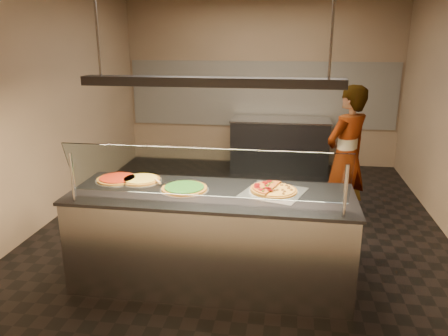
# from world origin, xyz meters

# --- Properties ---
(ground) EXTENTS (5.00, 6.00, 0.02)m
(ground) POSITION_xyz_m (0.00, 0.00, -0.01)
(ground) COLOR black
(ground) RESTS_ON ground
(wall_back) EXTENTS (5.00, 0.02, 3.00)m
(wall_back) POSITION_xyz_m (0.00, 3.01, 1.50)
(wall_back) COLOR #9F8366
(wall_back) RESTS_ON ground
(wall_front) EXTENTS (5.00, 0.02, 3.00)m
(wall_front) POSITION_xyz_m (0.00, -3.01, 1.50)
(wall_front) COLOR #9F8366
(wall_front) RESTS_ON ground
(wall_left) EXTENTS (0.02, 6.00, 3.00)m
(wall_left) POSITION_xyz_m (-2.51, 0.00, 1.50)
(wall_left) COLOR #9F8366
(wall_left) RESTS_ON ground
(tile_band) EXTENTS (4.90, 0.02, 1.20)m
(tile_band) POSITION_xyz_m (0.00, 2.98, 1.30)
(tile_band) COLOR silver
(tile_band) RESTS_ON wall_back
(serving_counter) EXTENTS (2.65, 0.94, 0.93)m
(serving_counter) POSITION_xyz_m (-0.14, -1.38, 0.47)
(serving_counter) COLOR #B7B7BC
(serving_counter) RESTS_ON ground
(sneeze_guard) EXTENTS (2.41, 0.18, 0.54)m
(sneeze_guard) POSITION_xyz_m (-0.14, -1.72, 1.23)
(sneeze_guard) COLOR #B7B7BC
(sneeze_guard) RESTS_ON serving_counter
(perforated_tray) EXTENTS (0.66, 0.66, 0.01)m
(perforated_tray) POSITION_xyz_m (0.43, -1.28, 0.94)
(perforated_tray) COLOR silver
(perforated_tray) RESTS_ON serving_counter
(half_pizza_pepperoni) EXTENTS (0.34, 0.48, 0.05)m
(half_pizza_pepperoni) POSITION_xyz_m (0.33, -1.28, 0.96)
(half_pizza_pepperoni) COLOR brown
(half_pizza_pepperoni) RESTS_ON perforated_tray
(half_pizza_sausage) EXTENTS (0.34, 0.48, 0.04)m
(half_pizza_sausage) POSITION_xyz_m (0.54, -1.28, 0.96)
(half_pizza_sausage) COLOR brown
(half_pizza_sausage) RESTS_ON perforated_tray
(pizza_spinach) EXTENTS (0.46, 0.46, 0.03)m
(pizza_spinach) POSITION_xyz_m (-0.41, -1.33, 0.95)
(pizza_spinach) COLOR silver
(pizza_spinach) RESTS_ON serving_counter
(pizza_cheese) EXTENTS (0.42, 0.42, 0.03)m
(pizza_cheese) POSITION_xyz_m (-0.90, -1.14, 0.94)
(pizza_cheese) COLOR silver
(pizza_cheese) RESTS_ON serving_counter
(pizza_tomato) EXTENTS (0.44, 0.44, 0.03)m
(pizza_tomato) POSITION_xyz_m (-1.15, -1.15, 0.94)
(pizza_tomato) COLOR silver
(pizza_tomato) RESTS_ON serving_counter
(pizza_spatula) EXTENTS (0.28, 0.18, 0.02)m
(pizza_spatula) POSITION_xyz_m (-0.65, -1.22, 0.96)
(pizza_spatula) COLOR #B7B7BC
(pizza_spatula) RESTS_ON pizza_spinach
(prep_table) EXTENTS (1.74, 0.74, 0.93)m
(prep_table) POSITION_xyz_m (0.39, 2.55, 0.47)
(prep_table) COLOR #313135
(prep_table) RESTS_ON ground
(worker) EXTENTS (0.76, 0.76, 1.78)m
(worker) POSITION_xyz_m (1.27, 0.29, 0.89)
(worker) COLOR black
(worker) RESTS_ON ground
(heat_lamp_housing) EXTENTS (2.30, 0.18, 0.08)m
(heat_lamp_housing) POSITION_xyz_m (-0.14, -1.38, 1.95)
(heat_lamp_housing) COLOR #313135
(heat_lamp_housing) RESTS_ON ceiling
(lamp_rod_left) EXTENTS (0.02, 0.02, 1.01)m
(lamp_rod_left) POSITION_xyz_m (-1.14, -1.38, 2.50)
(lamp_rod_left) COLOR #B7B7BC
(lamp_rod_left) RESTS_ON ceiling
(lamp_rod_right) EXTENTS (0.02, 0.02, 1.01)m
(lamp_rod_right) POSITION_xyz_m (0.86, -1.38, 2.50)
(lamp_rod_right) COLOR #B7B7BC
(lamp_rod_right) RESTS_ON ceiling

